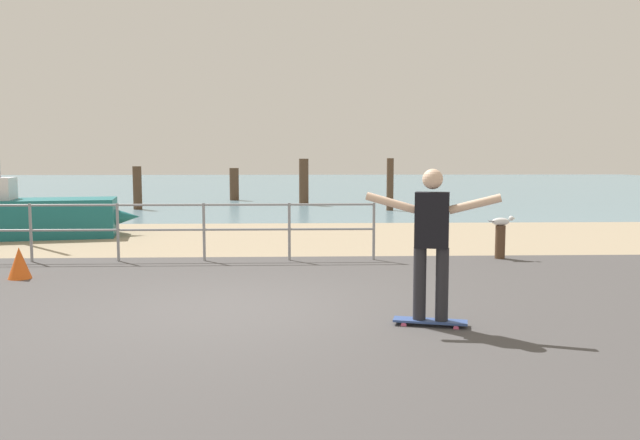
# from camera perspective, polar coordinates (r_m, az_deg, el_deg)

# --- Properties ---
(ground_plane) EXTENTS (24.00, 10.00, 0.04)m
(ground_plane) POSITION_cam_1_polar(r_m,az_deg,el_deg) (6.96, -8.26, -9.87)
(ground_plane) COLOR #474444
(ground_plane) RESTS_ON ground
(beach_strip) EXTENTS (24.00, 6.00, 0.04)m
(beach_strip) POSITION_cam_1_polar(r_m,az_deg,el_deg) (14.81, -4.98, -1.58)
(beach_strip) COLOR tan
(beach_strip) RESTS_ON ground
(sea_surface) EXTENTS (72.00, 50.00, 0.04)m
(sea_surface) POSITION_cam_1_polar(r_m,az_deg,el_deg) (42.72, -3.13, 3.14)
(sea_surface) COLOR slate
(sea_surface) RESTS_ON ground
(railing_fence) EXTENTS (10.65, 0.05, 1.05)m
(railing_fence) POSITION_cam_1_polar(r_m,az_deg,el_deg) (11.99, -21.18, -0.30)
(railing_fence) COLOR gray
(railing_fence) RESTS_ON ground
(sailboat) EXTENTS (5.07, 2.23, 4.87)m
(sailboat) POSITION_cam_1_polar(r_m,az_deg,el_deg) (16.06, -25.15, 0.33)
(sailboat) COLOR #19666B
(sailboat) RESTS_ON ground
(skateboard) EXTENTS (0.82, 0.40, 0.08)m
(skateboard) POSITION_cam_1_polar(r_m,az_deg,el_deg) (7.14, 9.85, -8.94)
(skateboard) COLOR #334C8C
(skateboard) RESTS_ON ground
(skateboarder) EXTENTS (1.42, 0.46, 1.65)m
(skateboarder) POSITION_cam_1_polar(r_m,az_deg,el_deg) (6.97, 9.98, -1.36)
(skateboarder) COLOR #26262B
(skateboarder) RESTS_ON skateboard
(bollard_short) EXTENTS (0.18, 0.18, 0.62)m
(bollard_short) POSITION_cam_1_polar(r_m,az_deg,el_deg) (12.02, 15.85, -1.95)
(bollard_short) COLOR #513826
(bollard_short) RESTS_ON ground
(seagull) EXTENTS (0.49, 0.15, 0.18)m
(seagull) POSITION_cam_1_polar(r_m,az_deg,el_deg) (11.98, 15.98, -0.11)
(seagull) COLOR white
(seagull) RESTS_ON bollard_short
(groyne_post_0) EXTENTS (0.31, 0.31, 1.54)m
(groyne_post_0) POSITION_cam_1_polar(r_m,az_deg,el_deg) (23.42, -16.06, 2.77)
(groyne_post_0) COLOR #513826
(groyne_post_0) RESTS_ON ground
(groyne_post_1) EXTENTS (0.39, 0.39, 1.40)m
(groyne_post_1) POSITION_cam_1_polar(r_m,az_deg,el_deg) (27.59, -7.70, 3.19)
(groyne_post_1) COLOR #513826
(groyne_post_1) RESTS_ON ground
(groyne_post_2) EXTENTS (0.37, 0.37, 1.81)m
(groyne_post_2) POSITION_cam_1_polar(r_m,az_deg,el_deg) (24.65, -1.46, 3.42)
(groyne_post_2) COLOR #513826
(groyne_post_2) RESTS_ON ground
(groyne_post_3) EXTENTS (0.24, 0.24, 1.83)m
(groyne_post_3) POSITION_cam_1_polar(r_m,az_deg,el_deg) (22.17, 6.30, 3.17)
(groyne_post_3) COLOR #513826
(groyne_post_3) RESTS_ON ground
(traffic_cone) EXTENTS (0.36, 0.36, 0.50)m
(traffic_cone) POSITION_cam_1_polar(r_m,az_deg,el_deg) (10.68, -25.35, -3.56)
(traffic_cone) COLOR #E55919
(traffic_cone) RESTS_ON ground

